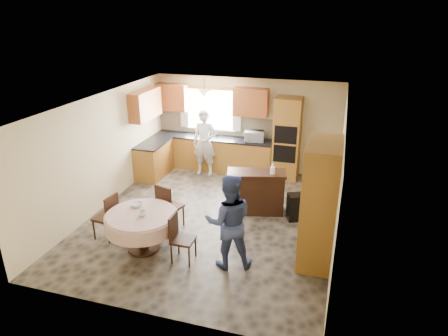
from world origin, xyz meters
The scene contains 36 objects.
floor centered at (0.00, 0.00, 0.00)m, with size 5.00×6.00×0.01m, color brown.
ceiling centered at (0.00, 0.00, 2.50)m, with size 5.00×6.00×0.01m, color white.
wall_back centered at (0.00, 3.00, 1.25)m, with size 5.00×0.02×2.50m, color tan.
wall_front centered at (0.00, -3.00, 1.25)m, with size 5.00×0.02×2.50m, color tan.
wall_left centered at (-2.50, 0.00, 1.25)m, with size 0.02×6.00×2.50m, color tan.
wall_right centered at (2.50, 0.00, 1.25)m, with size 0.02×6.00×2.50m, color tan.
window centered at (-1.00, 2.98, 1.60)m, with size 1.40×0.03×1.10m, color white.
curtain_left centered at (-1.75, 2.93, 1.65)m, with size 0.22×0.02×1.15m, color white.
curtain_right centered at (-0.25, 2.93, 1.65)m, with size 0.22×0.02×1.15m, color white.
base_cab_back centered at (-0.85, 2.70, 0.44)m, with size 3.30×0.60×0.88m, color #B88231.
counter_back centered at (-0.85, 2.70, 0.90)m, with size 3.30×0.64×0.04m, color black.
base_cab_left centered at (-2.20, 1.80, 0.44)m, with size 0.60×1.20×0.88m, color #B88231.
counter_left centered at (-2.20, 1.80, 0.90)m, with size 0.64×1.20×0.04m, color black.
backsplash centered at (-0.85, 2.99, 1.18)m, with size 3.30×0.02×0.55m, color tan.
wall_cab_left centered at (-2.05, 2.83, 1.91)m, with size 0.85×0.33×0.72m, color #B65E2D.
wall_cab_right centered at (0.15, 2.83, 1.91)m, with size 0.90×0.33×0.72m, color #B65E2D.
wall_cab_side centered at (-2.33, 1.80, 1.91)m, with size 0.33×1.20×0.72m, color #B65E2D.
oven_tower centered at (1.15, 2.69, 1.06)m, with size 0.66×0.62×2.12m, color #B88231.
oven_upper centered at (1.15, 2.38, 1.25)m, with size 0.56×0.01×0.45m, color black.
oven_lower centered at (1.15, 2.38, 0.75)m, with size 0.56×0.01×0.45m, color black.
pendant centered at (-1.00, 2.50, 2.12)m, with size 0.36×0.36×0.18m, color beige.
sideboard centered at (0.83, 0.56, 0.44)m, with size 1.24×0.51×0.88m, color #371B0F.
space_heater centered at (1.74, 0.48, 0.29)m, with size 0.42×0.29×0.57m, color black.
cupboard centered at (2.22, -0.84, 1.08)m, with size 0.57×1.13×2.16m, color #B88231.
dining_table centered at (-0.84, -1.48, 0.58)m, with size 1.31×1.31×0.74m.
chair_left centered at (-1.64, -1.31, 0.51)m, with size 0.45×0.45×0.92m.
chair_back centered at (-0.71, -0.65, 0.54)m, with size 0.52×0.52×0.97m.
chair_right centered at (-0.07, -1.59, 0.49)m, with size 0.39×0.39×0.88m.
framed_picture centered at (2.47, 0.63, 1.62)m, with size 0.06×0.59×0.49m.
microwave centered at (0.30, 2.65, 1.06)m, with size 0.50×0.34×0.28m, color silver.
person_sink centered at (-0.95, 2.30, 0.87)m, with size 0.64×0.42×1.75m, color silver.
person_dining centered at (0.80, -1.48, 0.84)m, with size 0.82×0.64×1.69m, color #364376.
bowl_sideboard centered at (0.42, 0.56, 0.91)m, with size 0.24×0.24×0.06m, color #B2B2B2.
bottle_sideboard centered at (1.17, 0.56, 1.03)m, with size 0.11×0.11×0.30m, color silver.
cup_table centered at (-0.77, -1.56, 0.80)m, with size 0.13×0.13×0.11m, color #B2B2B2.
bowl_table centered at (-1.04, -1.25, 0.78)m, with size 0.22×0.22×0.07m, color #B2B2B2.
Camera 1 is at (2.40, -7.11, 4.16)m, focal length 32.00 mm.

